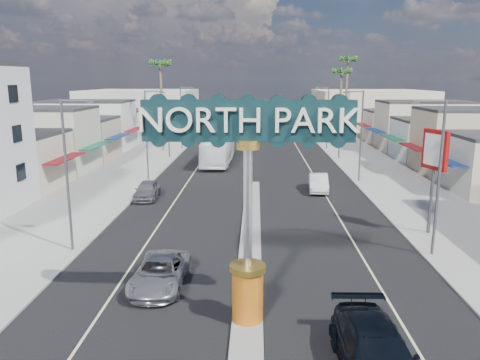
# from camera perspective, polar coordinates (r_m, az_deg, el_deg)

# --- Properties ---
(ground) EXTENTS (160.00, 160.00, 0.00)m
(ground) POSITION_cam_1_polar(r_m,az_deg,el_deg) (47.13, 1.56, -0.14)
(ground) COLOR gray
(ground) RESTS_ON ground
(road) EXTENTS (20.00, 120.00, 0.01)m
(road) POSITION_cam_1_polar(r_m,az_deg,el_deg) (47.13, 1.56, -0.14)
(road) COLOR black
(road) RESTS_ON ground
(median_island) EXTENTS (1.30, 30.00, 0.16)m
(median_island) POSITION_cam_1_polar(r_m,az_deg,el_deg) (31.66, 1.33, -6.20)
(median_island) COLOR gray
(median_island) RESTS_ON ground
(sidewalk_left) EXTENTS (8.00, 120.00, 0.12)m
(sidewalk_left) POSITION_cam_1_polar(r_m,az_deg,el_deg) (49.24, -14.96, 0.05)
(sidewalk_left) COLOR gray
(sidewalk_left) RESTS_ON ground
(sidewalk_right) EXTENTS (8.00, 120.00, 0.12)m
(sidewalk_right) POSITION_cam_1_polar(r_m,az_deg,el_deg) (49.06, 18.14, -0.19)
(sidewalk_right) COLOR gray
(sidewalk_right) RESTS_ON ground
(storefront_row_left) EXTENTS (12.00, 42.00, 6.00)m
(storefront_row_left) POSITION_cam_1_polar(r_m,az_deg,el_deg) (64.23, -20.36, 5.13)
(storefront_row_left) COLOR beige
(storefront_row_left) RESTS_ON ground
(storefront_row_right) EXTENTS (12.00, 42.00, 6.00)m
(storefront_row_right) POSITION_cam_1_polar(r_m,az_deg,el_deg) (64.00, 23.78, 4.83)
(storefront_row_right) COLOR #B7B29E
(storefront_row_right) RESTS_ON ground
(backdrop_far_left) EXTENTS (20.00, 20.00, 8.00)m
(backdrop_far_left) POSITION_cam_1_polar(r_m,az_deg,el_deg) (93.92, -11.89, 8.24)
(backdrop_far_left) COLOR #B7B29E
(backdrop_far_left) RESTS_ON ground
(backdrop_far_right) EXTENTS (20.00, 20.00, 8.00)m
(backdrop_far_right) POSITION_cam_1_polar(r_m,az_deg,el_deg) (93.78, 15.50, 8.06)
(backdrop_far_right) COLOR beige
(backdrop_far_right) RESTS_ON ground
(gateway_sign) EXTENTS (8.20, 1.50, 9.15)m
(gateway_sign) POSITION_cam_1_polar(r_m,az_deg,el_deg) (18.49, 0.98, -0.77)
(gateway_sign) COLOR #BE5E0E
(gateway_sign) RESTS_ON median_island
(traffic_signal_left) EXTENTS (5.09, 0.45, 6.00)m
(traffic_signal_left) POSITION_cam_1_polar(r_m,az_deg,el_deg) (61.05, -7.03, 6.67)
(traffic_signal_left) COLOR #47474C
(traffic_signal_left) RESTS_ON ground
(traffic_signal_right) EXTENTS (5.09, 0.45, 6.00)m
(traffic_signal_right) POSITION_cam_1_polar(r_m,az_deg,el_deg) (60.96, 10.41, 6.55)
(traffic_signal_right) COLOR #47474C
(traffic_signal_right) RESTS_ON ground
(streetlight_l_near) EXTENTS (2.03, 0.22, 9.00)m
(streetlight_l_near) POSITION_cam_1_polar(r_m,az_deg,el_deg) (28.61, -20.12, 1.37)
(streetlight_l_near) COLOR #47474C
(streetlight_l_near) RESTS_ON ground
(streetlight_l_mid) EXTENTS (2.03, 0.22, 9.00)m
(streetlight_l_mid) POSITION_cam_1_polar(r_m,az_deg,el_deg) (47.54, -11.15, 5.93)
(streetlight_l_mid) COLOR #47474C
(streetlight_l_mid) RESTS_ON ground
(streetlight_l_far) EXTENTS (2.03, 0.22, 9.00)m
(streetlight_l_far) POSITION_cam_1_polar(r_m,az_deg,el_deg) (69.06, -7.05, 7.96)
(streetlight_l_far) COLOR #47474C
(streetlight_l_far) RESTS_ON ground
(streetlight_r_near) EXTENTS (2.03, 0.22, 9.00)m
(streetlight_r_near) POSITION_cam_1_polar(r_m,az_deg,el_deg) (28.38, 22.85, 1.07)
(streetlight_r_near) COLOR #47474C
(streetlight_r_near) RESTS_ON ground
(streetlight_r_mid) EXTENTS (2.03, 0.22, 9.00)m
(streetlight_r_mid) POSITION_cam_1_polar(r_m,az_deg,el_deg) (47.40, 14.37, 5.76)
(streetlight_r_mid) COLOR #47474C
(streetlight_r_mid) RESTS_ON ground
(streetlight_r_far) EXTENTS (2.03, 0.22, 9.00)m
(streetlight_r_far) POSITION_cam_1_polar(r_m,az_deg,el_deg) (68.97, 10.51, 7.84)
(streetlight_r_far) COLOR #47474C
(streetlight_r_far) RESTS_ON ground
(palm_left_far) EXTENTS (2.60, 2.60, 13.10)m
(palm_left_far) POSITION_cam_1_polar(r_m,az_deg,el_deg) (67.38, -9.68, 13.25)
(palm_left_far) COLOR brown
(palm_left_far) RESTS_ON ground
(palm_right_mid) EXTENTS (2.60, 2.60, 12.10)m
(palm_right_mid) POSITION_cam_1_polar(r_m,az_deg,el_deg) (73.15, 12.26, 12.35)
(palm_right_mid) COLOR brown
(palm_right_mid) RESTS_ON ground
(palm_right_far) EXTENTS (2.60, 2.60, 14.10)m
(palm_right_far) POSITION_cam_1_polar(r_m,az_deg,el_deg) (79.44, 13.00, 13.57)
(palm_right_far) COLOR brown
(palm_right_far) RESTS_ON ground
(suv_left) EXTENTS (2.51, 5.28, 1.46)m
(suv_left) POSITION_cam_1_polar(r_m,az_deg,el_deg) (23.86, -9.74, -11.05)
(suv_left) COLOR #A5A5AA
(suv_left) RESTS_ON ground
(suv_right) EXTENTS (2.59, 6.15, 1.77)m
(suv_right) POSITION_cam_1_polar(r_m,az_deg,el_deg) (17.65, 16.24, -19.72)
(suv_right) COLOR black
(suv_right) RESTS_ON ground
(car_parked_left) EXTENTS (1.95, 4.57, 1.54)m
(car_parked_left) POSITION_cam_1_polar(r_m,az_deg,el_deg) (40.85, -11.25, -1.20)
(car_parked_left) COLOR slate
(car_parked_left) RESTS_ON ground
(car_parked_right) EXTENTS (2.04, 4.89, 1.57)m
(car_parked_right) POSITION_cam_1_polar(r_m,az_deg,el_deg) (43.40, 9.54, -0.32)
(car_parked_right) COLOR silver
(car_parked_right) RESTS_ON ground
(city_bus) EXTENTS (3.36, 12.64, 3.49)m
(city_bus) POSITION_cam_1_polar(r_m,az_deg,el_deg) (57.03, -2.65, 3.80)
(city_bus) COLOR white
(city_bus) RESTS_ON ground
(bank_pylon_sign) EXTENTS (0.98, 2.09, 6.82)m
(bank_pylon_sign) POSITION_cam_1_polar(r_m,az_deg,el_deg) (32.41, 22.65, 2.75)
(bank_pylon_sign) COLOR #47474C
(bank_pylon_sign) RESTS_ON sidewalk_right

